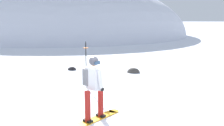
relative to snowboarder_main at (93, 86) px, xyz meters
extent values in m
ellipsoid|color=silver|center=(-10.97, 31.89, -0.92)|extent=(37.80, 34.02, 16.08)
cube|color=orange|center=(0.02, -0.02, -0.91)|extent=(1.13, 1.43, 0.02)
cylinder|color=orange|center=(0.48, 0.62, -0.91)|extent=(0.28, 0.28, 0.02)
cube|color=black|center=(0.16, 0.18, -0.86)|extent=(0.29, 0.26, 0.06)
cube|color=black|center=(-0.11, -0.21, -0.86)|extent=(0.29, 0.26, 0.06)
cylinder|color=maroon|center=(0.16, 0.18, -0.48)|extent=(0.15, 0.15, 0.82)
cylinder|color=maroon|center=(-0.11, -0.21, -0.48)|extent=(0.15, 0.15, 0.82)
cube|color=silver|center=(0.02, -0.02, 0.22)|extent=(0.42, 0.39, 0.58)
cylinder|color=silver|center=(-0.16, 0.11, 0.22)|extent=(0.18, 0.20, 0.57)
cylinder|color=silver|center=(0.21, -0.15, 0.22)|extent=(0.18, 0.20, 0.57)
sphere|color=black|center=(-0.16, 0.16, -0.03)|extent=(0.11, 0.11, 0.11)
sphere|color=black|center=(0.25, -0.13, -0.03)|extent=(0.11, 0.11, 0.11)
cube|color=slate|center=(-0.14, 0.10, 0.24)|extent=(0.31, 0.33, 0.44)
cube|color=slate|center=(-0.22, 0.16, 0.16)|extent=(0.16, 0.20, 0.20)
sphere|color=tan|center=(0.02, -0.02, 0.64)|extent=(0.21, 0.21, 0.21)
sphere|color=#4C4C56|center=(0.02, -0.02, 0.67)|extent=(0.25, 0.25, 0.25)
cube|color=navy|center=(0.13, -0.09, 0.64)|extent=(0.12, 0.16, 0.08)
cylinder|color=black|center=(-0.82, 3.01, -0.05)|extent=(0.04, 0.04, 1.74)
cylinder|color=orange|center=(-0.82, 3.01, 0.64)|extent=(0.20, 0.20, 0.02)
cone|color=black|center=(-0.82, 3.01, 0.86)|extent=(0.04, 0.04, 0.08)
ellipsoid|color=#282628|center=(-2.25, 6.27, -0.92)|extent=(0.45, 0.38, 0.31)
ellipsoid|color=#4C4742|center=(0.93, 5.99, -0.92)|extent=(0.63, 0.54, 0.44)
camera|label=1|loc=(1.15, -6.30, 1.78)|focal=40.64mm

